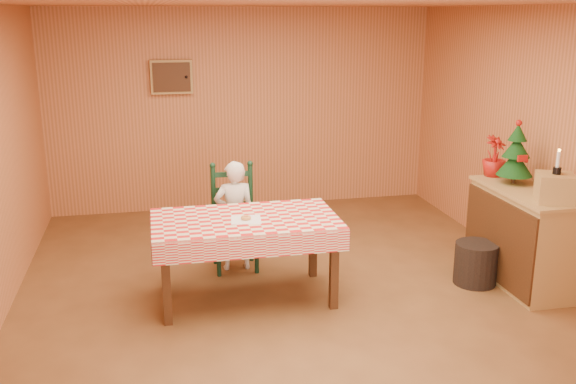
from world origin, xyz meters
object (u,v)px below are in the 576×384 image
Objects in this scene: seated_child at (235,216)px; crate at (555,188)px; ladder_chair at (234,220)px; shelf_unit at (522,237)px; dining_table at (245,227)px; storage_bin at (476,263)px; christmas_tree at (516,155)px.

crate is at bearing 153.13° from seated_child.
crate is at bearing -27.85° from ladder_chair.
ladder_chair is 0.08m from seated_child.
shelf_unit is at bearing 91.23° from crate.
dining_table is 2.73m from crate.
seated_child reaches higher than storage_bin.
seated_child is 2.99m from crate.
christmas_tree reaches higher than dining_table.
dining_table is 2.69m from christmas_tree.
dining_table reaches higher than storage_bin.
christmas_tree is (2.64, -0.69, 0.65)m from seated_child.
shelf_unit is 0.79m from christmas_tree.
crate reaches higher than shelf_unit.
storage_bin is (-0.43, 0.47, -0.85)m from crate.
dining_table is at bearing 176.43° from storage_bin.
seated_child reaches higher than dining_table.
christmas_tree is (2.64, -0.74, 0.71)m from ladder_chair.
seated_child is at bearing 165.42° from christmas_tree.
ladder_chair is at bearing 159.31° from shelf_unit.
dining_table is at bearing -179.03° from christmas_tree.
seated_child reaches higher than shelf_unit.
crate reaches higher than seated_child.
ladder_chair reaches higher than storage_bin.
storage_bin is at bearing -157.06° from christmas_tree.
crate reaches higher than ladder_chair.
shelf_unit is 2.00× the size of christmas_tree.
ladder_chair is (0.00, 0.79, -0.18)m from dining_table.
seated_child is 2.40m from storage_bin.
seated_child is (0.00, -0.06, 0.06)m from ladder_chair.
christmas_tree reaches higher than crate.
dining_table is 1.34× the size of shelf_unit.
christmas_tree is at bearing 0.97° from dining_table.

